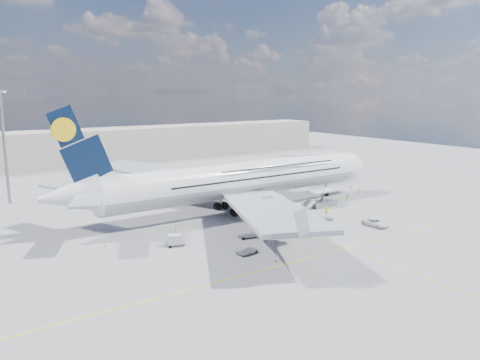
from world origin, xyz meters
TOP-DOWN VIEW (x-y plane):
  - ground at (0.00, 0.00)m, footprint 300.00×300.00m
  - taxi_line_main at (0.00, 0.00)m, footprint 0.25×220.00m
  - taxi_line_cross at (0.00, -20.00)m, footprint 120.00×0.25m
  - taxi_line_diag at (14.00, 10.00)m, footprint 14.16×99.06m
  - airliner at (0.26, 10.00)m, footprint 77.26×79.15m
  - jet_bridge at (29.81, 20.94)m, footprint 18.80×12.10m
  - cargo_loader at (16.82, 2.89)m, footprint 8.53×3.20m
  - light_mast at (-40.00, 45.00)m, footprint 3.00×0.70m
  - terminal at (0.00, 95.00)m, footprint 180.00×16.00m
  - tree_line at (40.00, 140.00)m, footprint 160.00×6.00m
  - dolly_row_a at (-14.64, -13.14)m, footprint 3.61×2.28m
  - dolly_row_b at (-9.93, -6.49)m, footprint 3.39×2.32m
  - dolly_row_c at (-3.36, -2.97)m, footprint 3.42×2.10m
  - dolly_back at (-22.26, -3.32)m, footprint 3.34×2.34m
  - dolly_nose_far at (9.50, -5.80)m, footprint 3.21×2.67m
  - dolly_nose_near at (8.63, 1.74)m, footprint 2.91×1.69m
  - baggage_tug at (0.45, -7.42)m, footprint 2.71×1.54m
  - catering_truck_inner at (-9.09, 28.17)m, footprint 7.51×3.54m
  - catering_truck_outer at (-11.52, 38.54)m, footprint 7.00×2.86m
  - service_van at (14.17, -14.35)m, footprint 2.54×5.28m
  - crew_nose at (33.70, 7.17)m, footprint 0.61×0.46m
  - crew_loader at (25.40, 3.21)m, footprint 0.94×0.83m
  - crew_wing at (-19.74, 1.50)m, footprint 0.81×1.05m
  - crew_van at (13.38, -2.12)m, footprint 0.95×0.96m
  - crew_tug at (-2.20, -2.55)m, footprint 1.21×0.93m
  - cone_nose at (38.07, 13.68)m, footprint 0.50×0.50m
  - cone_wing_left_inner at (-14.34, 20.13)m, footprint 0.42×0.42m
  - cone_wing_left_outer at (-10.55, 31.48)m, footprint 0.41×0.41m
  - cone_wing_right_inner at (-1.44, -11.46)m, footprint 0.43×0.43m
  - cone_wing_right_outer at (-13.19, -18.53)m, footprint 0.40×0.40m
  - cone_tail at (-31.92, 2.76)m, footprint 0.38×0.38m

SIDE VIEW (x-z plane):
  - ground at x=0.00m, z-range 0.00..0.00m
  - taxi_line_main at x=0.00m, z-range 0.00..0.01m
  - taxi_line_cross at x=0.00m, z-range 0.00..0.01m
  - taxi_line_diag at x=14.00m, z-range 0.00..0.01m
  - cone_tail at x=-31.92m, z-range -0.01..0.47m
  - cone_wing_right_outer at x=-13.19m, z-range -0.01..0.50m
  - cone_wing_left_outer at x=-10.55m, z-range -0.01..0.52m
  - cone_wing_left_inner at x=-14.34m, z-range -0.01..0.53m
  - cone_wing_right_inner at x=-1.44m, z-range -0.01..0.54m
  - cone_nose at x=38.07m, z-range -0.01..0.62m
  - dolly_nose_far at x=9.50m, z-range 0.11..0.53m
  - dolly_row_b at x=-9.93m, z-range 0.12..0.58m
  - dolly_row_c at x=-3.36m, z-range 0.13..0.61m
  - dolly_row_a at x=-14.64m, z-range 0.14..0.63m
  - baggage_tug at x=0.45m, z-range -0.09..1.51m
  - service_van at x=14.17m, z-range 0.00..1.45m
  - crew_nose at x=33.70m, z-range 0.00..1.53m
  - crew_loader at x=25.40m, z-range 0.00..1.60m
  - crew_tug at x=-2.20m, z-range 0.00..1.65m
  - crew_wing at x=-19.74m, z-range 0.00..1.66m
  - crew_van at x=13.38m, z-range 0.00..1.67m
  - dolly_nose_near at x=8.63m, z-range 0.07..1.85m
  - dolly_back at x=-22.26m, z-range 0.07..1.99m
  - cargo_loader at x=16.82m, z-range -0.59..3.09m
  - catering_truck_outer at x=-11.52m, z-range -0.15..3.98m
  - catering_truck_inner at x=-9.09m, z-range -0.12..4.21m
  - tree_line at x=40.00m, z-range 0.00..8.00m
  - terminal at x=0.00m, z-range 0.00..12.00m
  - jet_bridge at x=29.81m, z-range 2.60..11.10m
  - airliner at x=0.26m, z-range -4.98..18.72m
  - light_mast at x=-40.00m, z-range 0.46..25.96m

